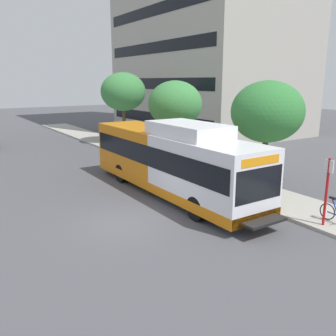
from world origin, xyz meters
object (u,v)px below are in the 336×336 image
street_tree_mid_block (175,104)px  street_tree_far_block (123,92)px  transit_bus (171,160)px  street_tree_near_stop (267,112)px  bus_stop_sign_pole (327,187)px

street_tree_mid_block → street_tree_far_block: size_ratio=0.89×
street_tree_mid_block → transit_bus: bearing=-125.8°
transit_bus → street_tree_near_stop: size_ratio=2.28×
street_tree_mid_block → street_tree_far_block: street_tree_far_block is taller
bus_stop_sign_pole → street_tree_near_stop: (2.07, 4.91, 2.33)m
bus_stop_sign_pole → street_tree_near_stop: 5.81m
street_tree_far_block → street_tree_near_stop: bearing=-90.4°
bus_stop_sign_pole → transit_bus: bearing=109.5°
street_tree_near_stop → bus_stop_sign_pole: bearing=-112.8°
transit_bus → street_tree_mid_block: street_tree_mid_block is taller
street_tree_mid_block → street_tree_near_stop: bearing=-89.7°
street_tree_near_stop → street_tree_far_block: 16.24m
bus_stop_sign_pole → street_tree_far_block: size_ratio=0.43×
street_tree_far_block → street_tree_mid_block: bearing=-91.1°
bus_stop_sign_pole → street_tree_mid_block: street_tree_mid_block is taller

